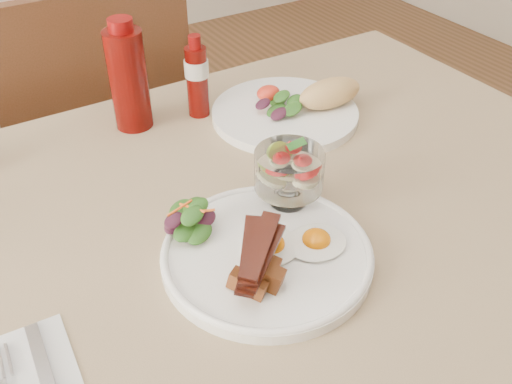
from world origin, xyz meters
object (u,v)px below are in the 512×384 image
Objects in this scene: fruit_cup at (289,170)px; table at (227,267)px; main_plate at (267,255)px; second_plate at (296,107)px; chair_far at (97,144)px; hot_sauce_bottle at (197,77)px; ketchup_bottle at (128,78)px.

table is at bearing 166.88° from fruit_cup.
main_plate is (0.01, -0.09, 0.10)m from table.
table is 4.66× the size of second_plate.
hot_sauce_bottle is (0.11, -0.36, 0.30)m from chair_far.
table is at bearing -88.98° from ketchup_bottle.
table is 0.19m from fruit_cup.
hot_sauce_bottle reaches higher than main_plate.
chair_far reaches higher than main_plate.
ketchup_bottle reaches higher than second_plate.
chair_far is 9.30× the size of fruit_cup.
main_plate is at bearing -87.72° from ketchup_bottle.
ketchup_bottle is (-0.27, 0.13, 0.07)m from second_plate.
fruit_cup is (0.08, 0.07, 0.06)m from main_plate.
second_plate reaches higher than table.
fruit_cup is (0.09, -0.69, 0.30)m from chair_far.
chair_far is 4.72× the size of ketchup_bottle.
main_plate is 0.13m from fruit_cup.
table is 0.14m from main_plate.
fruit_cup is at bearing -74.13° from ketchup_bottle.
chair_far is 0.75m from fruit_cup.
hot_sauce_bottle is (0.11, 0.30, 0.16)m from table.
main_plate is 0.43m from ketchup_bottle.
ketchup_bottle reaches higher than table.
hot_sauce_bottle is (-0.15, 0.10, 0.06)m from second_plate.
ketchup_bottle is at bearing 167.77° from hot_sauce_bottle.
second_plate is at bearing 49.66° from main_plate.
ketchup_bottle is at bearing 105.87° from fruit_cup.
chair_far is 0.59m from second_plate.
main_plate is at bearing -83.41° from table.
hot_sauce_bottle is at bearing 145.68° from second_plate.
main_plate is 0.41m from hot_sauce_bottle.
chair_far is 0.49m from hot_sauce_bottle.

